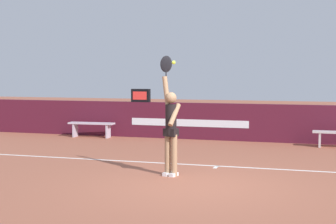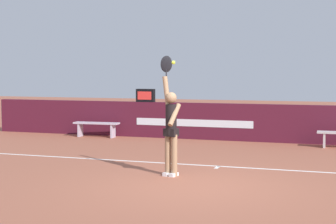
{
  "view_description": "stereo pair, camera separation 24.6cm",
  "coord_description": "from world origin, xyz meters",
  "px_view_note": "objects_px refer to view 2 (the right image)",
  "views": [
    {
      "loc": [
        2.38,
        -9.43,
        2.13
      ],
      "look_at": [
        -0.7,
        0.57,
        1.33
      ],
      "focal_mm": 55.81,
      "sensor_mm": 36.0,
      "label": 1
    },
    {
      "loc": [
        2.61,
        -9.36,
        2.13
      ],
      "look_at": [
        -0.7,
        0.57,
        1.33
      ],
      "focal_mm": 55.81,
      "sensor_mm": 36.0,
      "label": 2
    }
  ],
  "objects_px": {
    "courtside_bench_far": "(96,126)",
    "tennis_ball": "(173,63)",
    "tennis_player": "(171,126)",
    "speed_display": "(146,95)"
  },
  "relations": [
    {
      "from": "courtside_bench_far",
      "to": "tennis_ball",
      "type": "bearing_deg",
      "value": -51.45
    },
    {
      "from": "tennis_player",
      "to": "tennis_ball",
      "type": "relative_size",
      "value": 34.42
    },
    {
      "from": "speed_display",
      "to": "tennis_ball",
      "type": "xyz_separation_m",
      "value": [
        2.95,
        -6.18,
        0.95
      ]
    },
    {
      "from": "speed_display",
      "to": "tennis_player",
      "type": "bearing_deg",
      "value": -64.56
    },
    {
      "from": "speed_display",
      "to": "tennis_player",
      "type": "height_order",
      "value": "tennis_player"
    },
    {
      "from": "speed_display",
      "to": "tennis_ball",
      "type": "distance_m",
      "value": 6.91
    },
    {
      "from": "speed_display",
      "to": "tennis_ball",
      "type": "bearing_deg",
      "value": -64.45
    },
    {
      "from": "tennis_player",
      "to": "courtside_bench_far",
      "type": "relative_size",
      "value": 1.61
    },
    {
      "from": "tennis_ball",
      "to": "tennis_player",
      "type": "bearing_deg",
      "value": 117.73
    },
    {
      "from": "tennis_player",
      "to": "tennis_ball",
      "type": "distance_m",
      "value": 1.33
    }
  ]
}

